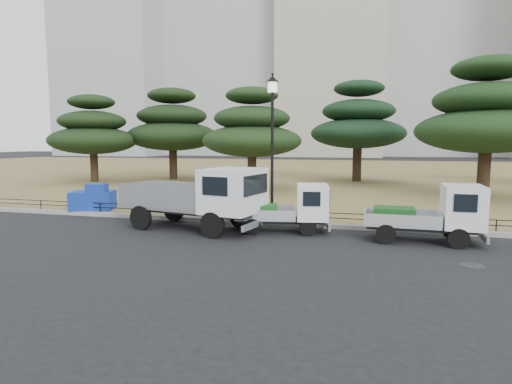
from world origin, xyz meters
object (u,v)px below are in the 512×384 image
(truck_large, at_px, (200,195))
(truck_kei_rear, at_px, (432,214))
(tarp_pile, at_px, (93,199))
(truck_kei_front, at_px, (290,208))
(street_lamp, at_px, (272,124))

(truck_large, height_order, truck_kei_rear, truck_large)
(truck_kei_rear, distance_m, tarp_pile, 13.66)
(truck_kei_front, bearing_deg, truck_large, 178.40)
(tarp_pile, bearing_deg, truck_large, -20.00)
(truck_large, bearing_deg, street_lamp, 50.61)
(street_lamp, relative_size, tarp_pile, 2.63)
(truck_kei_front, xyz_separation_m, street_lamp, (-0.93, 1.31, 2.94))
(truck_kei_front, relative_size, street_lamp, 0.62)
(street_lamp, bearing_deg, truck_kei_rear, -16.95)
(truck_kei_rear, bearing_deg, tarp_pile, 172.85)
(street_lamp, bearing_deg, truck_kei_front, -54.67)
(truck_kei_rear, xyz_separation_m, street_lamp, (-5.43, 1.66, 2.87))
(truck_kei_front, xyz_separation_m, truck_kei_rear, (4.50, -0.34, 0.07))
(truck_large, distance_m, truck_kei_rear, 7.62)
(street_lamp, bearing_deg, tarp_pile, 177.40)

